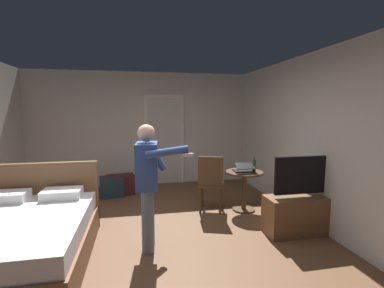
% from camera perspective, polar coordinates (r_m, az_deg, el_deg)
% --- Properties ---
extents(ground_plane, '(6.75, 6.75, 0.00)m').
position_cam_1_polar(ground_plane, '(3.89, -9.14, -20.02)').
color(ground_plane, brown).
extents(wall_back, '(5.25, 0.12, 2.63)m').
position_cam_1_polar(wall_back, '(6.61, -10.50, 3.05)').
color(wall_back, beige).
rests_on(wall_back, ground_plane).
extents(wall_right, '(0.12, 6.38, 2.63)m').
position_cam_1_polar(wall_right, '(4.40, 26.08, 0.49)').
color(wall_right, beige).
rests_on(wall_right, ground_plane).
extents(doorway_frame, '(0.93, 0.08, 2.13)m').
position_cam_1_polar(doorway_frame, '(6.57, -5.78, 2.27)').
color(doorway_frame, white).
rests_on(doorway_frame, ground_plane).
extents(bed, '(1.54, 1.96, 1.02)m').
position_cam_1_polar(bed, '(3.88, -32.28, -16.20)').
color(bed, brown).
rests_on(bed, ground_plane).
extents(tv_flatscreen, '(1.09, 0.40, 1.12)m').
position_cam_1_polar(tv_flatscreen, '(4.37, 21.90, -12.60)').
color(tv_flatscreen, brown).
rests_on(tv_flatscreen, ground_plane).
extents(side_table, '(0.65, 0.65, 0.70)m').
position_cam_1_polar(side_table, '(4.97, 10.73, -8.15)').
color(side_table, '#4C331E').
rests_on(side_table, ground_plane).
extents(laptop, '(0.34, 0.35, 0.17)m').
position_cam_1_polar(laptop, '(4.85, 10.63, -5.12)').
color(laptop, black).
rests_on(laptop, side_table).
extents(bottle_on_table, '(0.06, 0.06, 0.27)m').
position_cam_1_polar(bottle_on_table, '(4.87, 12.71, -4.38)').
color(bottle_on_table, '#27511B').
rests_on(bottle_on_table, side_table).
extents(wooden_chair, '(0.53, 0.53, 0.99)m').
position_cam_1_polar(wooden_chair, '(4.80, 3.91, -7.70)').
color(wooden_chair, '#4C331E').
rests_on(wooden_chair, ground_plane).
extents(person_blue_shirt, '(0.68, 0.63, 1.59)m').
position_cam_1_polar(person_blue_shirt, '(3.51, -9.05, -7.01)').
color(person_blue_shirt, slate).
rests_on(person_blue_shirt, ground_plane).
extents(suitcase_dark, '(0.61, 0.44, 0.41)m').
position_cam_1_polar(suitcase_dark, '(6.04, -14.52, -8.14)').
color(suitcase_dark, '#4C1919').
rests_on(suitcase_dark, ground_plane).
extents(suitcase_small, '(0.51, 0.42, 0.41)m').
position_cam_1_polar(suitcase_small, '(5.94, -16.29, -8.46)').
color(suitcase_small, '#1E2D38').
rests_on(suitcase_small, ground_plane).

